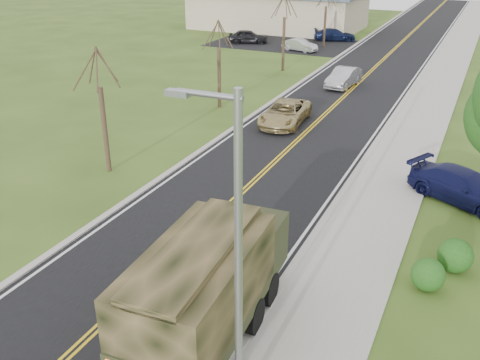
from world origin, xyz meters
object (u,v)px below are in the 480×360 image
Objects in this scene: sedan_silver at (344,77)px; suv_champagne at (285,113)px; military_truck at (208,282)px; pickup_navy at (464,187)px.

suv_champagne is at bearing -89.32° from sedan_silver.
military_truck is 1.45× the size of pickup_navy.
military_truck is 1.64× the size of sedan_silver.
sedan_silver is at bearing 56.77° from pickup_navy.
pickup_navy reaches higher than suv_champagne.
pickup_navy is at bearing 61.18° from military_truck.
sedan_silver is 19.75m from pickup_navy.
suv_champagne is at bearing 84.73° from pickup_navy.
military_truck reaches higher than sedan_silver.
sedan_silver is 0.88× the size of pickup_navy.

